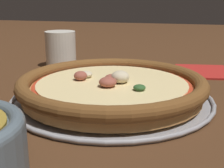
% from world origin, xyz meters
% --- Properties ---
extents(ground_plane, '(3.00, 3.00, 0.00)m').
position_xyz_m(ground_plane, '(0.00, 0.00, 0.00)').
color(ground_plane, '#4C2D19').
extents(pizza_tray, '(0.34, 0.34, 0.01)m').
position_xyz_m(pizza_tray, '(0.00, 0.00, 0.00)').
color(pizza_tray, '#9E9EA3').
rests_on(pizza_tray, ground_plane).
extents(pizza, '(0.32, 0.32, 0.04)m').
position_xyz_m(pizza, '(0.00, -0.00, 0.03)').
color(pizza, '#BC7F42').
rests_on(pizza, pizza_tray).
extents(drinking_cup, '(0.07, 0.07, 0.09)m').
position_xyz_m(drinking_cup, '(-0.22, -0.18, 0.04)').
color(drinking_cup, silver).
rests_on(drinking_cup, ground_plane).
extents(napkin, '(0.15, 0.13, 0.01)m').
position_xyz_m(napkin, '(-0.25, 0.16, 0.00)').
color(napkin, '#B2231E').
rests_on(napkin, ground_plane).
extents(fork, '(0.10, 0.15, 0.00)m').
position_xyz_m(fork, '(-0.28, 0.06, 0.00)').
color(fork, '#B7B7BC').
rests_on(fork, ground_plane).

